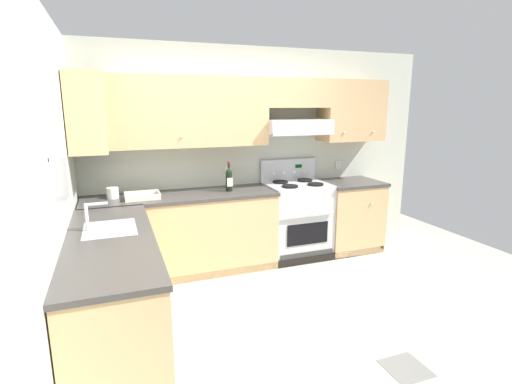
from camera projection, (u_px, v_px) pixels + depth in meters
ground_plane at (265, 317)px, 3.51m from camera, size 7.04×7.04×0.00m
floor_accent_tile at (406, 368)px, 2.83m from camera, size 0.30×0.30×0.01m
wall_back at (250, 138)px, 4.72m from camera, size 4.68×0.57×2.55m
wall_left at (55, 178)px, 2.88m from camera, size 0.47×4.00×2.55m
counter_back_run at (233, 229)px, 4.58m from camera, size 3.60×0.65×0.91m
counter_left_run at (115, 293)px, 2.99m from camera, size 0.63×1.91×1.13m
stove at (297, 219)px, 4.87m from camera, size 0.76×0.62×1.20m
wine_bottle at (229, 179)px, 4.43m from camera, size 0.08×0.08×0.34m
bowl at (142, 197)px, 4.10m from camera, size 0.36×0.25×0.06m
paper_towel_roll at (113, 193)px, 4.10m from camera, size 0.12×0.12×0.11m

